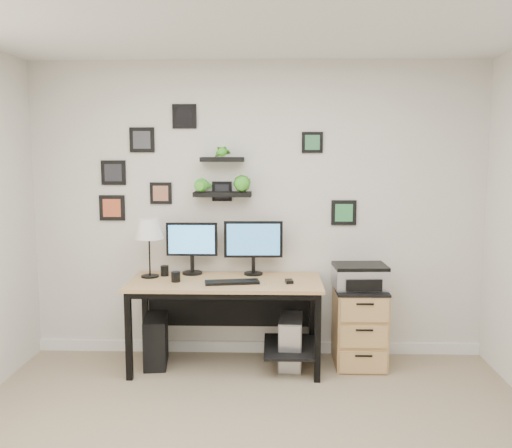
{
  "coord_description": "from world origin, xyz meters",
  "views": [
    {
      "loc": [
        0.13,
        -3.02,
        1.83
      ],
      "look_at": [
        -0.01,
        1.83,
        1.2
      ],
      "focal_mm": 40.0,
      "sensor_mm": 36.0,
      "label": 1
    }
  ],
  "objects_px": {
    "table_lamp": "(149,230)",
    "pc_tower_black": "(156,341)",
    "monitor_left": "(192,244)",
    "file_cabinet": "(359,326)",
    "mug": "(176,277)",
    "monitor_right": "(253,243)",
    "pc_tower_grey": "(291,342)",
    "desk": "(230,294)",
    "printer": "(360,276)"
  },
  "relations": [
    {
      "from": "table_lamp",
      "to": "pc_tower_black",
      "type": "bearing_deg",
      "value": -53.65
    },
    {
      "from": "monitor_left",
      "to": "file_cabinet",
      "type": "xyz_separation_m",
      "value": [
        1.45,
        -0.14,
        -0.68
      ]
    },
    {
      "from": "mug",
      "to": "table_lamp",
      "type": "bearing_deg",
      "value": 145.7
    },
    {
      "from": "monitor_right",
      "to": "pc_tower_grey",
      "type": "xyz_separation_m",
      "value": [
        0.32,
        -0.19,
        -0.82
      ]
    },
    {
      "from": "pc_tower_black",
      "to": "pc_tower_grey",
      "type": "distance_m",
      "value": 1.15
    },
    {
      "from": "desk",
      "to": "pc_tower_grey",
      "type": "relative_size",
      "value": 3.64
    },
    {
      "from": "pc_tower_black",
      "to": "file_cabinet",
      "type": "xyz_separation_m",
      "value": [
        1.74,
        0.06,
        0.13
      ]
    },
    {
      "from": "pc_tower_grey",
      "to": "table_lamp",
      "type": "bearing_deg",
      "value": 176.52
    },
    {
      "from": "pc_tower_grey",
      "to": "printer",
      "type": "xyz_separation_m",
      "value": [
        0.58,
        0.06,
        0.56
      ]
    },
    {
      "from": "monitor_right",
      "to": "pc_tower_grey",
      "type": "bearing_deg",
      "value": -30.35
    },
    {
      "from": "table_lamp",
      "to": "file_cabinet",
      "type": "distance_m",
      "value": 1.97
    },
    {
      "from": "printer",
      "to": "monitor_left",
      "type": "bearing_deg",
      "value": 174.64
    },
    {
      "from": "monitor_left",
      "to": "printer",
      "type": "relative_size",
      "value": 1.0
    },
    {
      "from": "monitor_right",
      "to": "table_lamp",
      "type": "xyz_separation_m",
      "value": [
        -0.88,
        -0.12,
        0.12
      ]
    },
    {
      "from": "desk",
      "to": "table_lamp",
      "type": "distance_m",
      "value": 0.87
    },
    {
      "from": "mug",
      "to": "printer",
      "type": "relative_size",
      "value": 0.19
    },
    {
      "from": "table_lamp",
      "to": "pc_tower_grey",
      "type": "distance_m",
      "value": 1.53
    },
    {
      "from": "pc_tower_black",
      "to": "file_cabinet",
      "type": "relative_size",
      "value": 0.62
    },
    {
      "from": "desk",
      "to": "monitor_left",
      "type": "xyz_separation_m",
      "value": [
        -0.35,
        0.2,
        0.39
      ]
    },
    {
      "from": "desk",
      "to": "pc_tower_black",
      "type": "distance_m",
      "value": 0.76
    },
    {
      "from": "pc_tower_grey",
      "to": "file_cabinet",
      "type": "relative_size",
      "value": 0.66
    },
    {
      "from": "monitor_left",
      "to": "printer",
      "type": "xyz_separation_m",
      "value": [
        1.44,
        -0.14,
        -0.25
      ]
    },
    {
      "from": "table_lamp",
      "to": "file_cabinet",
      "type": "relative_size",
      "value": 0.75
    },
    {
      "from": "monitor_right",
      "to": "pc_tower_grey",
      "type": "height_order",
      "value": "monitor_right"
    },
    {
      "from": "table_lamp",
      "to": "pc_tower_black",
      "type": "height_order",
      "value": "table_lamp"
    },
    {
      "from": "monitor_right",
      "to": "mug",
      "type": "relative_size",
      "value": 5.95
    },
    {
      "from": "monitor_left",
      "to": "pc_tower_grey",
      "type": "relative_size",
      "value": 1.04
    },
    {
      "from": "desk",
      "to": "monitor_left",
      "type": "relative_size",
      "value": 3.51
    },
    {
      "from": "desk",
      "to": "mug",
      "type": "bearing_deg",
      "value": -167.32
    },
    {
      "from": "monitor_right",
      "to": "file_cabinet",
      "type": "distance_m",
      "value": 1.15
    },
    {
      "from": "pc_tower_grey",
      "to": "printer",
      "type": "bearing_deg",
      "value": 6.24
    },
    {
      "from": "mug",
      "to": "pc_tower_black",
      "type": "height_order",
      "value": "mug"
    },
    {
      "from": "desk",
      "to": "pc_tower_black",
      "type": "bearing_deg",
      "value": 179.89
    },
    {
      "from": "desk",
      "to": "monitor_right",
      "type": "height_order",
      "value": "monitor_right"
    },
    {
      "from": "monitor_right",
      "to": "printer",
      "type": "height_order",
      "value": "monitor_right"
    },
    {
      "from": "mug",
      "to": "file_cabinet",
      "type": "xyz_separation_m",
      "value": [
        1.54,
        0.16,
        -0.46
      ]
    },
    {
      "from": "desk",
      "to": "table_lamp",
      "type": "xyz_separation_m",
      "value": [
        -0.69,
        0.07,
        0.53
      ]
    },
    {
      "from": "monitor_left",
      "to": "table_lamp",
      "type": "height_order",
      "value": "table_lamp"
    },
    {
      "from": "monitor_left",
      "to": "pc_tower_black",
      "type": "distance_m",
      "value": 0.88
    },
    {
      "from": "monitor_right",
      "to": "file_cabinet",
      "type": "bearing_deg",
      "value": -8.07
    },
    {
      "from": "pc_tower_grey",
      "to": "desk",
      "type": "bearing_deg",
      "value": 179.82
    },
    {
      "from": "monitor_right",
      "to": "table_lamp",
      "type": "relative_size",
      "value": 1.01
    },
    {
      "from": "table_lamp",
      "to": "file_cabinet",
      "type": "height_order",
      "value": "table_lamp"
    },
    {
      "from": "printer",
      "to": "pc_tower_black",
      "type": "bearing_deg",
      "value": -177.99
    },
    {
      "from": "pc_tower_grey",
      "to": "monitor_left",
      "type": "bearing_deg",
      "value": 166.95
    },
    {
      "from": "monitor_left",
      "to": "file_cabinet",
      "type": "bearing_deg",
      "value": -5.5
    },
    {
      "from": "pc_tower_black",
      "to": "pc_tower_grey",
      "type": "xyz_separation_m",
      "value": [
        1.15,
        -0.0,
        0.0
      ]
    },
    {
      "from": "desk",
      "to": "file_cabinet",
      "type": "distance_m",
      "value": 1.14
    },
    {
      "from": "mug",
      "to": "file_cabinet",
      "type": "relative_size",
      "value": 0.13
    },
    {
      "from": "pc_tower_black",
      "to": "monitor_right",
      "type": "bearing_deg",
      "value": 5.42
    }
  ]
}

